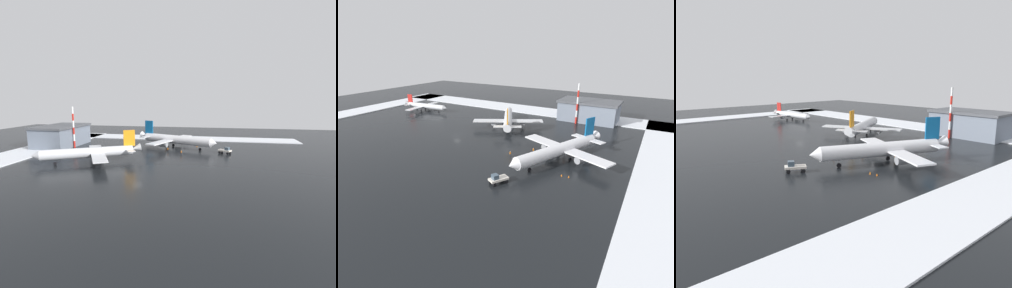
# 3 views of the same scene
# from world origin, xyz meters

# --- Properties ---
(ground_plane) EXTENTS (240.00, 240.00, 0.00)m
(ground_plane) POSITION_xyz_m (0.00, 0.00, 0.00)
(ground_plane) COLOR black
(snow_bank_far) EXTENTS (152.00, 16.00, 0.31)m
(snow_bank_far) POSITION_xyz_m (0.00, -50.00, 0.16)
(snow_bank_far) COLOR white
(snow_bank_far) RESTS_ON ground_plane
(snow_bank_left) EXTENTS (14.00, 116.00, 0.31)m
(snow_bank_left) POSITION_xyz_m (-67.00, 0.00, 0.16)
(snow_bank_left) COLOR white
(snow_bank_left) RESTS_ON ground_plane
(snow_bank_right) EXTENTS (14.00, 116.00, 0.31)m
(snow_bank_right) POSITION_xyz_m (67.00, 0.00, 0.16)
(snow_bank_right) COLOR white
(snow_bank_right) RESTS_ON ground_plane
(airplane_distant_tail) EXTENTS (28.90, 34.14, 10.59)m
(airplane_distant_tail) POSITION_xyz_m (-40.97, 3.51, 3.50)
(airplane_distant_tail) COLOR white
(airplane_distant_tail) RESTS_ON ground_plane
(airplane_parked_starboard) EXTENTS (25.97, 30.40, 9.90)m
(airplane_parked_starboard) POSITION_xyz_m (-11.27, -18.57, 3.27)
(airplane_parked_starboard) COLOR silver
(airplane_parked_starboard) RESTS_ON ground_plane
(airplane_foreground_jet) EXTENTS (25.78, 21.44, 7.65)m
(airplane_foreground_jet) POSITION_xyz_m (38.90, -21.42, 2.53)
(airplane_foreground_jet) COLOR silver
(airplane_foreground_jet) RESTS_ON ground_plane
(pushback_tug) EXTENTS (4.12, 5.09, 2.50)m
(pushback_tug) POSITION_xyz_m (-32.96, 23.58, 1.28)
(pushback_tug) COLOR silver
(pushback_tug) RESTS_ON ground_plane
(ground_crew_by_nose_gear) EXTENTS (0.36, 0.36, 1.71)m
(ground_crew_by_nose_gear) POSITION_xyz_m (-27.48, 7.97, 0.97)
(ground_crew_by_nose_gear) COLOR black
(ground_crew_by_nose_gear) RESTS_ON ground_plane
(ground_crew_near_tug) EXTENTS (0.36, 0.36, 1.71)m
(ground_crew_near_tug) POSITION_xyz_m (-32.29, 2.13, 0.97)
(ground_crew_near_tug) COLOR black
(ground_crew_near_tug) RESTS_ON ground_plane
(ground_crew_beside_wing) EXTENTS (0.36, 0.36, 1.71)m
(ground_crew_beside_wing) POSITION_xyz_m (-41.21, -0.37, 0.97)
(ground_crew_beside_wing) COLOR black
(ground_crew_beside_wing) RESTS_ON ground_plane
(antenna_mast) EXTENTS (0.70, 0.70, 16.79)m
(antenna_mast) POSITION_xyz_m (-33.62, -37.24, 8.40)
(antenna_mast) COLOR red
(antenna_mast) RESTS_ON ground_plane
(cargo_hangar) EXTENTS (25.10, 15.17, 8.80)m
(cargo_hangar) POSITION_xyz_m (-36.84, -44.91, 4.44)
(cargo_hangar) COLOR slate
(cargo_hangar) RESTS_ON ground_plane
(traffic_cone_near_nose) EXTENTS (0.36, 0.36, 0.55)m
(traffic_cone_near_nose) POSITION_xyz_m (-44.86, 12.23, 0.28)
(traffic_cone_near_nose) COLOR orange
(traffic_cone_near_nose) RESTS_ON ground_plane
(traffic_cone_mid_line) EXTENTS (0.36, 0.36, 0.55)m
(traffic_cone_mid_line) POSITION_xyz_m (-46.66, 12.05, 0.28)
(traffic_cone_mid_line) COLOR orange
(traffic_cone_mid_line) RESTS_ON ground_plane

